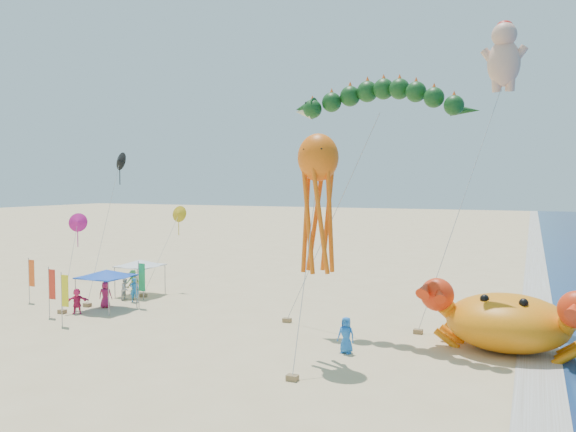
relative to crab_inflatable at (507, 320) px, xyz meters
The scene contains 11 objects.
ground 10.68m from the crab_inflatable, behind, with size 320.00×320.00×0.00m, color #D1B784.
foam_strip 2.35m from the crab_inflatable, 32.06° to the right, with size 320.00×320.00×0.00m, color silver.
crab_inflatable is the anchor object (origin of this frame).
dragon_kite 13.23m from the crab_inflatable, behind, with size 10.93×2.91×13.95m.
cherub_kite 16.44m from the crab_inflatable, 96.36° to the left, with size 5.16×6.75×18.38m.
octopus_kite 11.62m from the crab_inflatable, 150.30° to the right, with size 1.99×4.50×10.84m.
canopy_blue 25.08m from the crab_inflatable, behind, with size 3.30×3.30×2.71m.
canopy_white 26.52m from the crab_inflatable, behind, with size 3.15×3.15×2.71m.
feather_flags 26.57m from the crab_inflatable, behind, with size 8.87×5.80×3.20m.
beachgoers 21.74m from the crab_inflatable, behind, with size 28.85×9.60×1.81m.
small_kites 26.63m from the crab_inflatable, behind, with size 4.26×11.25×10.75m.
Camera 1 is at (11.55, -29.01, 8.46)m, focal length 35.00 mm.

